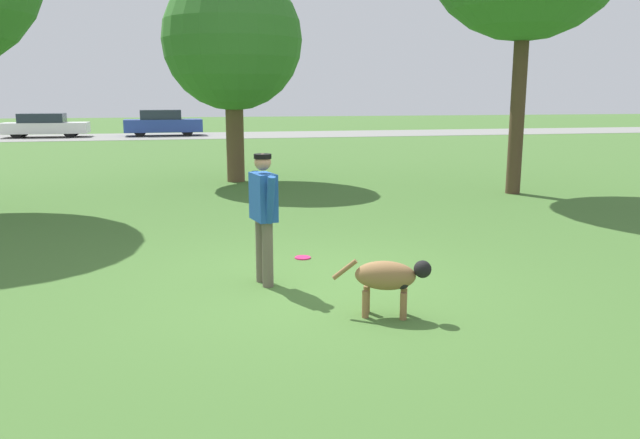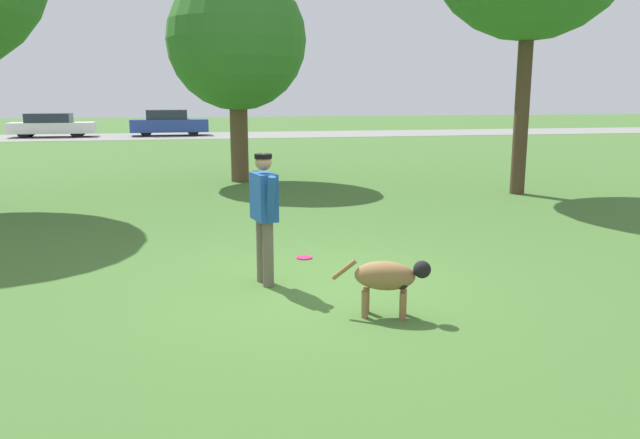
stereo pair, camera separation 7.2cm
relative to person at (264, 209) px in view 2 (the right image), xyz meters
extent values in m
plane|color=#426B2D|center=(0.50, -0.14, -0.92)|extent=(120.00, 120.00, 0.00)
cube|color=gray|center=(0.50, 28.70, -0.91)|extent=(120.00, 6.00, 0.01)
cylinder|color=#665B4C|center=(0.02, -0.11, -0.53)|extent=(0.15, 0.15, 0.78)
cylinder|color=#665B4C|center=(-0.02, 0.11, -0.53)|extent=(0.15, 0.15, 0.78)
cube|color=#1E4C93|center=(0.00, 0.00, 0.14)|extent=(0.30, 0.46, 0.55)
cylinder|color=#1E4C93|center=(0.05, -0.23, 0.14)|extent=(0.13, 0.22, 0.56)
cylinder|color=#1E4C93|center=(-0.05, 0.23, 0.14)|extent=(0.13, 0.22, 0.56)
sphere|color=#A87A5B|center=(0.00, 0.00, 0.55)|extent=(0.23, 0.23, 0.20)
cylinder|color=black|center=(0.00, 0.00, 0.62)|extent=(0.24, 0.24, 0.05)
ellipsoid|color=olive|center=(1.06, -1.37, -0.49)|extent=(0.68, 0.50, 0.30)
ellipsoid|color=black|center=(1.22, -1.43, -0.54)|extent=(0.23, 0.25, 0.16)
sphere|color=black|center=(1.41, -1.50, -0.41)|extent=(0.23, 0.23, 0.18)
cylinder|color=olive|center=(1.27, -1.36, -0.78)|extent=(0.09, 0.09, 0.28)
cylinder|color=olive|center=(1.21, -1.51, -0.78)|extent=(0.09, 0.09, 0.28)
cylinder|color=olive|center=(0.91, -1.22, -0.78)|extent=(0.09, 0.09, 0.28)
cylinder|color=olive|center=(0.85, -1.37, -0.78)|extent=(0.09, 0.09, 0.28)
cylinder|color=olive|center=(0.67, -1.22, -0.44)|extent=(0.26, 0.14, 0.23)
cylinder|color=#E52366|center=(0.67, 1.08, -0.91)|extent=(0.22, 0.22, 0.02)
torus|color=#E52366|center=(0.67, 1.08, -0.91)|extent=(0.22, 0.22, 0.02)
cylinder|color=brown|center=(0.46, 9.25, 0.22)|extent=(0.46, 0.46, 2.28)
sphere|color=#38752D|center=(0.46, 9.25, 2.68)|extent=(3.53, 3.53, 3.53)
cylinder|color=#4C3826|center=(6.53, 5.80, 1.06)|extent=(0.33, 0.33, 3.96)
cube|color=white|center=(-8.04, 29.07, -0.41)|extent=(4.40, 1.69, 0.57)
cube|color=#232D38|center=(-8.17, 29.07, 0.12)|extent=(2.29, 1.44, 0.49)
cylinder|color=black|center=(-6.73, 29.79, -0.60)|extent=(0.63, 0.20, 0.63)
cylinder|color=black|center=(-6.72, 28.37, -0.60)|extent=(0.63, 0.20, 0.63)
cylinder|color=black|center=(-9.36, 29.77, -0.60)|extent=(0.63, 0.20, 0.63)
cylinder|color=black|center=(-9.35, 28.35, -0.60)|extent=(0.63, 0.20, 0.63)
cube|color=#284293|center=(-1.87, 29.07, -0.35)|extent=(4.29, 1.86, 0.69)
cube|color=#232D38|center=(-2.00, 29.07, 0.26)|extent=(2.26, 1.53, 0.52)
cylinder|color=black|center=(-0.64, 29.84, -0.60)|extent=(0.64, 0.23, 0.63)
cylinder|color=black|center=(-0.58, 28.41, -0.60)|extent=(0.64, 0.23, 0.63)
cylinder|color=black|center=(-3.17, 29.73, -0.60)|extent=(0.64, 0.23, 0.63)
cylinder|color=black|center=(-3.11, 28.30, -0.60)|extent=(0.64, 0.23, 0.63)
camera|label=1|loc=(-0.91, -7.17, 1.31)|focal=35.00mm
camera|label=2|loc=(-0.84, -7.19, 1.31)|focal=35.00mm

